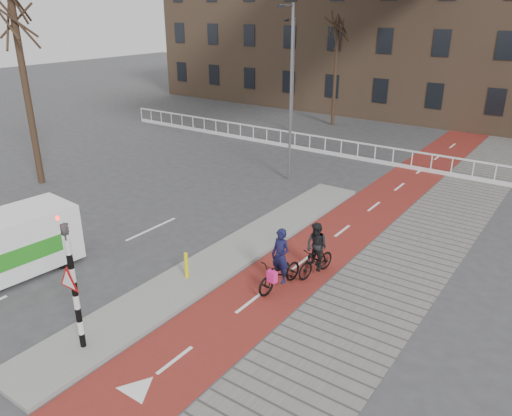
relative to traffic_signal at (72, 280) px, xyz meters
The scene contains 14 objects.
ground 2.90m from the traffic_signal, 73.47° to the left, with size 120.00×120.00×0.00m, color #38383A.
bike_lane 12.36m from the traffic_signal, 80.09° to the left, with size 2.50×60.00×0.01m, color maroon.
sidewalk 13.13m from the traffic_signal, 67.82° to the left, with size 3.00×60.00×0.01m, color slate.
curb_island 6.32m from the traffic_signal, 90.95° to the left, with size 1.80×16.00×0.12m, color gray.
traffic_signal is the anchor object (origin of this frame).
bollard 4.24m from the traffic_signal, 92.88° to the left, with size 0.12×0.12×0.82m, color yellow.
cyclist_near 5.90m from the traffic_signal, 65.51° to the left, with size 0.87×1.90×1.92m.
cyclist_far 7.26m from the traffic_signal, 66.44° to the left, with size 0.82×1.65×1.74m.
railing 19.60m from the traffic_signal, 103.02° to the left, with size 28.00×0.10×0.99m.
townhouse_row 34.60m from the traffic_signal, 94.04° to the left, with size 46.00×10.00×15.90m.
tree_left 14.10m from the traffic_signal, 150.75° to the left, with size 0.30×0.30×8.81m, color black.
tree_mid 26.87m from the traffic_signal, 104.02° to the left, with size 0.23×0.23×7.18m, color black.
streetlight_near 14.33m from the traffic_signal, 100.85° to the left, with size 0.12×0.12×7.97m, color slate.
streetlight_left 24.02m from the traffic_signal, 109.03° to the left, with size 0.12×0.12×7.18m, color slate.
Camera 1 is at (8.64, -7.78, 7.85)m, focal length 35.00 mm.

